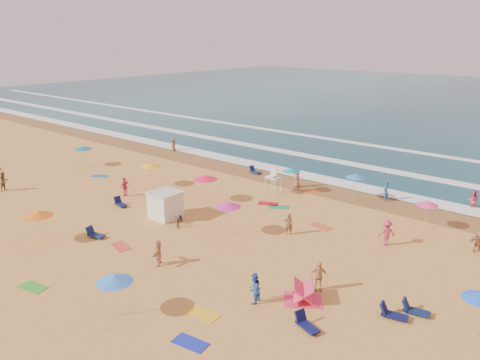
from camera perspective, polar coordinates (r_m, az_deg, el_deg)
The scene contains 12 objects.
ground at distance 37.25m, azimuth -5.49°, elevation -4.42°, with size 220.00×220.00×0.00m, color gold.
ocean at distance 111.82m, azimuth 27.05°, elevation 8.33°, with size 220.00×140.00×0.18m, color #0C4756.
wet_sand at distance 46.34m, azimuth 5.53°, elevation -0.03°, with size 220.00×220.00×0.00m, color olive.
surf_foam at distance 53.57m, azimuth 10.90°, elevation 2.21°, with size 200.00×18.70×0.05m.
cabana at distance 36.92m, azimuth -9.09°, elevation -3.10°, with size 2.00×2.00×2.00m, color white.
cabana_roof at distance 36.57m, azimuth -9.17°, elevation -1.54°, with size 2.20×2.20×0.12m, color silver.
bicycle at distance 35.60m, azimuth -7.38°, elevation -4.77°, with size 0.58×1.67×0.88m, color black.
lifeguard_stand at distance 42.08m, azimuth 4.08°, elevation -0.30°, with size 1.20×1.20×2.10m, color white, non-canonical shape.
beach_umbrellas at distance 34.46m, azimuth -0.07°, elevation -2.34°, with size 53.96×25.47×0.70m.
loungers at distance 32.89m, azimuth 0.31°, elevation -7.04°, with size 60.67×20.68×0.34m.
towels at distance 35.56m, azimuth -8.24°, elevation -5.58°, with size 37.59×26.18×0.03m.
beachgoers at distance 36.95m, azimuth 2.39°, elevation -3.16°, with size 54.63×24.60×2.07m.
Camera 1 is at (24.83, -24.17, 13.68)m, focal length 35.00 mm.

